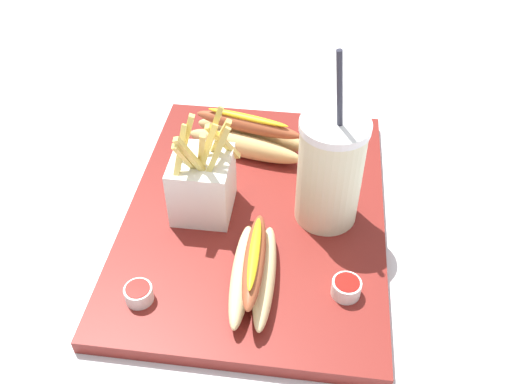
{
  "coord_description": "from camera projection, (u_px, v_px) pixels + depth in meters",
  "views": [
    {
      "loc": [
        0.54,
        0.07,
        0.55
      ],
      "look_at": [
        0.0,
        0.0,
        0.05
      ],
      "focal_mm": 38.98,
      "sensor_mm": 36.0,
      "label": 1
    }
  ],
  "objects": [
    {
      "name": "ketchup_cup_2",
      "position": [
        346.0,
        287.0,
        0.65
      ],
      "size": [
        0.03,
        0.03,
        0.02
      ],
      "color": "white",
      "rests_on": "food_tray"
    },
    {
      "name": "hot_dog_2",
      "position": [
        254.0,
        271.0,
        0.65
      ],
      "size": [
        0.16,
        0.05,
        0.06
      ],
      "color": "#E5C689",
      "rests_on": "food_tray"
    },
    {
      "name": "soda_cup",
      "position": [
        330.0,
        171.0,
        0.7
      ],
      "size": [
        0.09,
        0.09,
        0.25
      ],
      "color": "beige",
      "rests_on": "food_tray"
    },
    {
      "name": "fries_basket",
      "position": [
        202.0,
        183.0,
        0.73
      ],
      "size": [
        0.08,
        0.08,
        0.15
      ],
      "color": "white",
      "rests_on": "food_tray"
    },
    {
      "name": "hot_dog_1",
      "position": [
        248.0,
        137.0,
        0.84
      ],
      "size": [
        0.1,
        0.19,
        0.06
      ],
      "color": "tan",
      "rests_on": "food_tray"
    },
    {
      "name": "ground_plane",
      "position": [
        256.0,
        223.0,
        0.78
      ],
      "size": [
        2.4,
        2.4,
        0.02
      ],
      "primitive_type": "cube",
      "color": "silver"
    },
    {
      "name": "food_tray",
      "position": [
        256.0,
        213.0,
        0.77
      ],
      "size": [
        0.47,
        0.35,
        0.02
      ],
      "primitive_type": "cube",
      "color": "maroon",
      "rests_on": "ground_plane"
    },
    {
      "name": "ketchup_cup_1",
      "position": [
        139.0,
        293.0,
        0.64
      ],
      "size": [
        0.03,
        0.03,
        0.02
      ],
      "color": "white",
      "rests_on": "food_tray"
    }
  ]
}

